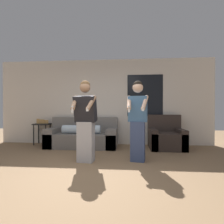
{
  "coord_description": "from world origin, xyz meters",
  "views": [
    {
      "loc": [
        0.73,
        -2.66,
        1.1
      ],
      "look_at": [
        0.43,
        1.04,
        1.05
      ],
      "focal_mm": 28.0,
      "sensor_mm": 36.0,
      "label": 1
    }
  ],
  "objects_px": {
    "couch": "(83,136)",
    "armchair": "(166,137)",
    "person_left": "(85,121)",
    "person_right": "(138,120)",
    "side_table": "(42,127)"
  },
  "relations": [
    {
      "from": "armchair",
      "to": "person_left",
      "type": "relative_size",
      "value": 0.56
    },
    {
      "from": "side_table",
      "to": "person_right",
      "type": "bearing_deg",
      "value": -28.37
    },
    {
      "from": "couch",
      "to": "armchair",
      "type": "relative_size",
      "value": 2.14
    },
    {
      "from": "armchair",
      "to": "person_left",
      "type": "xyz_separation_m",
      "value": [
        -1.98,
        -1.44,
        0.55
      ]
    },
    {
      "from": "person_left",
      "to": "person_right",
      "type": "xyz_separation_m",
      "value": [
        1.1,
        0.15,
        0.02
      ]
    },
    {
      "from": "person_right",
      "to": "couch",
      "type": "bearing_deg",
      "value": 138.75
    },
    {
      "from": "couch",
      "to": "armchair",
      "type": "xyz_separation_m",
      "value": [
        2.42,
        -0.06,
        0.01
      ]
    },
    {
      "from": "armchair",
      "to": "side_table",
      "type": "relative_size",
      "value": 1.17
    },
    {
      "from": "couch",
      "to": "person_left",
      "type": "relative_size",
      "value": 1.19
    },
    {
      "from": "armchair",
      "to": "person_right",
      "type": "relative_size",
      "value": 0.55
    },
    {
      "from": "couch",
      "to": "person_right",
      "type": "height_order",
      "value": "person_right"
    },
    {
      "from": "side_table",
      "to": "armchair",
      "type": "bearing_deg",
      "value": -4.21
    },
    {
      "from": "armchair",
      "to": "side_table",
      "type": "bearing_deg",
      "value": 175.79
    },
    {
      "from": "side_table",
      "to": "couch",
      "type": "bearing_deg",
      "value": -9.18
    },
    {
      "from": "couch",
      "to": "person_left",
      "type": "bearing_deg",
      "value": -73.63
    }
  ]
}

